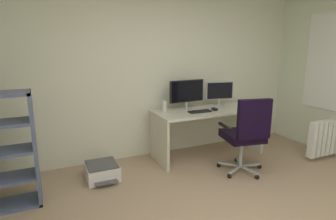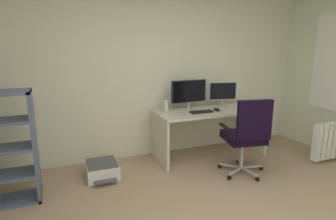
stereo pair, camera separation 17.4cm
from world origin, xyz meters
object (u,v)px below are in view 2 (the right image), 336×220
monitor_secondary (223,92)px  computer_mouse (217,110)px  desk (210,121)px  printer (102,170)px  monitor_main (189,92)px  keyboard (201,112)px  desktop_speaker (166,106)px  office_chair (247,133)px

monitor_secondary → computer_mouse: 0.41m
desk → printer: desk is taller
desk → monitor_main: bearing=151.1°
keyboard → computer_mouse: (0.26, 0.01, 0.01)m
monitor_main → keyboard: monitor_main is taller
desk → keyboard: bearing=-155.1°
monitor_main → desk: bearing=-28.9°
monitor_secondary → computer_mouse: bearing=-135.2°
desktop_speaker → monitor_secondary: bearing=2.7°
keyboard → printer: keyboard is taller
desk → desktop_speaker: (-0.69, 0.11, 0.27)m
monitor_main → office_chair: monitor_main is taller
office_chair → desk: bearing=95.8°
monitor_main → monitor_secondary: size_ratio=1.26×
keyboard → desktop_speaker: desktop_speaker is taller
printer → monitor_secondary: bearing=8.6°
monitor_main → desktop_speaker: bearing=-173.1°
monitor_main → computer_mouse: monitor_main is taller
desktop_speaker → office_chair: size_ratio=0.16×
desk → monitor_secondary: size_ratio=3.67×
monitor_main → desktop_speaker: monitor_main is taller
keyboard → monitor_secondary: bearing=28.8°
keyboard → office_chair: size_ratio=0.32×
monitor_secondary → office_chair: bearing=-103.1°
desk → printer: (-1.69, -0.14, -0.45)m
desk → computer_mouse: bearing=-58.7°
desk → printer: size_ratio=3.35×
monitor_secondary → printer: (-1.99, -0.30, -0.87)m
monitor_secondary → computer_mouse: monitor_secondary is taller
desk → computer_mouse: (0.05, -0.09, 0.20)m
keyboard → computer_mouse: size_ratio=3.40×
monitor_secondary → printer: monitor_secondary is taller
desktop_speaker → office_chair: (0.77, -0.91, -0.23)m
computer_mouse → desktop_speaker: bearing=172.7°
keyboard → desk: bearing=26.9°
monitor_main → office_chair: bearing=-68.6°
monitor_secondary → office_chair: (-0.22, -0.96, -0.38)m
desk → monitor_secondary: (0.30, 0.16, 0.41)m
desk → monitor_secondary: 0.54m
monitor_secondary → printer: size_ratio=0.91×
office_chair → monitor_secondary: bearing=76.9°
desk → keyboard: (-0.21, -0.10, 0.19)m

